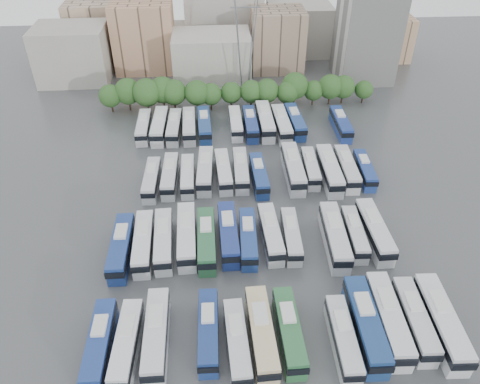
{
  "coord_description": "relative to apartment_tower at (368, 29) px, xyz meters",
  "views": [
    {
      "loc": [
        -6.87,
        -59.69,
        51.06
      ],
      "look_at": [
        -2.43,
        4.32,
        3.0
      ],
      "focal_mm": 35.0,
      "sensor_mm": 36.0,
      "label": 1
    }
  ],
  "objects": [
    {
      "name": "bus_r1_s12",
      "position": [
        -15.87,
        -63.99,
        -11.01
      ],
      "size": [
        3.04,
        12.96,
        4.05
      ],
      "rotation": [
        0.0,
        0.0,
        0.02
      ],
      "color": "silver",
      "rests_on": "ground"
    },
    {
      "name": "bus_r2_s3",
      "position": [
        -45.62,
        -46.26,
        -11.3
      ],
      "size": [
        2.49,
        11.07,
        3.47
      ],
      "rotation": [
        0.0,
        0.0,
        0.01
      ],
      "color": "silver",
      "rests_on": "ground"
    },
    {
      "name": "bus_r3_s4",
      "position": [
        -42.38,
        -27.4,
        -11.09
      ],
      "size": [
        3.13,
        12.47,
        3.89
      ],
      "rotation": [
        0.0,
        0.0,
        0.03
      ],
      "color": "navy",
      "rests_on": "ground"
    },
    {
      "name": "bus_r2_s1",
      "position": [
        -52.17,
        -47.01,
        -11.27
      ],
      "size": [
        2.78,
        11.31,
        3.53
      ],
      "rotation": [
        0.0,
        0.0,
        -0.03
      ],
      "color": "silver",
      "rests_on": "ground"
    },
    {
      "name": "bus_r3_s3",
      "position": [
        -45.65,
        -27.48,
        -11.1
      ],
      "size": [
        2.96,
        12.37,
        3.86
      ],
      "rotation": [
        0.0,
        0.0,
        0.02
      ],
      "color": "silver",
      "rests_on": "ground"
    },
    {
      "name": "tree_line",
      "position": [
        -36.57,
        -15.87,
        -8.58
      ],
      "size": [
        64.94,
        7.95,
        8.21
      ],
      "color": "black",
      "rests_on": "ground"
    },
    {
      "name": "bus_r0_s11",
      "position": [
        -19.24,
        -80.83,
        -10.93
      ],
      "size": [
        3.42,
        13.54,
        4.22
      ],
      "rotation": [
        0.0,
        0.0,
        -0.04
      ],
      "color": "silver",
      "rests_on": "ground"
    },
    {
      "name": "bus_r2_s13",
      "position": [
        -12.37,
        -46.48,
        -11.33
      ],
      "size": [
        2.84,
        10.91,
        3.39
      ],
      "rotation": [
        0.0,
        0.0,
        -0.05
      ],
      "color": "navy",
      "rests_on": "ground"
    },
    {
      "name": "bus_r2_s6",
      "position": [
        -35.69,
        -45.16,
        -11.17
      ],
      "size": [
        2.79,
        11.91,
        3.72
      ],
      "rotation": [
        0.0,
        0.0,
        -0.02
      ],
      "color": "silver",
      "rests_on": "ground"
    },
    {
      "name": "bus_r0_s13",
      "position": [
        -12.63,
        -81.77,
        -10.9
      ],
      "size": [
        3.48,
        13.76,
        4.29
      ],
      "rotation": [
        0.0,
        0.0,
        -0.04
      ],
      "color": "silver",
      "rests_on": "ground"
    },
    {
      "name": "bus_r1_s3",
      "position": [
        -45.42,
        -63.06,
        -11.0
      ],
      "size": [
        3.15,
        13.05,
        4.07
      ],
      "rotation": [
        0.0,
        0.0,
        0.02
      ],
      "color": "silver",
      "rests_on": "ground"
    },
    {
      "name": "bus_r0_s6",
      "position": [
        -35.69,
        -81.84,
        -11.02
      ],
      "size": [
        3.21,
        12.94,
        4.03
      ],
      "rotation": [
        0.0,
        0.0,
        0.03
      ],
      "color": "beige",
      "rests_on": "ground"
    },
    {
      "name": "bus_r1_s2",
      "position": [
        -48.97,
        -63.79,
        -11.11
      ],
      "size": [
        3.21,
        12.37,
        3.85
      ],
      "rotation": [
        0.0,
        0.0,
        0.04
      ],
      "color": "silver",
      "rests_on": "ground"
    },
    {
      "name": "bus_r2_s11",
      "position": [
        -19.2,
        -46.72,
        -10.93
      ],
      "size": [
        3.14,
        13.46,
        4.21
      ],
      "rotation": [
        0.0,
        0.0,
        -0.02
      ],
      "color": "silver",
      "rests_on": "ground"
    },
    {
      "name": "bus_r0_s2",
      "position": [
        -48.78,
        -81.21,
        -11.04
      ],
      "size": [
        2.83,
        12.75,
        4.0
      ],
      "rotation": [
        0.0,
        0.0,
        0.0
      ],
      "color": "silver",
      "rests_on": "ground"
    },
    {
      "name": "ground",
      "position": [
        -34.0,
        -58.0,
        -13.0
      ],
      "size": [
        220.0,
        220.0,
        0.0
      ],
      "primitive_type": "plane",
      "color": "#424447",
      "rests_on": "ground"
    },
    {
      "name": "bus_r0_s4",
      "position": [
        -42.33,
        -80.89,
        -11.21
      ],
      "size": [
        2.72,
        11.63,
        3.64
      ],
      "rotation": [
        0.0,
        0.0,
        -0.02
      ],
      "color": "navy",
      "rests_on": "ground"
    },
    {
      "name": "bus_r2_s4",
      "position": [
        -42.35,
        -45.04,
        -11.07
      ],
      "size": [
        3.38,
        12.66,
        3.93
      ],
      "rotation": [
        0.0,
        0.0,
        -0.05
      ],
      "color": "silver",
      "rests_on": "ground"
    },
    {
      "name": "electricity_pylon",
      "position": [
        -32.0,
        -8.0,
        5.66
      ],
      "size": [
        9.0,
        6.91,
        33.83
      ],
      "color": "slate",
      "rests_on": "ground"
    },
    {
      "name": "bus_r1_s6",
      "position": [
        -35.88,
        -64.04,
        -11.2
      ],
      "size": [
        3.01,
        11.77,
        3.67
      ],
      "rotation": [
        0.0,
        0.0,
        -0.04
      ],
      "color": "navy",
      "rests_on": "ground"
    },
    {
      "name": "bus_r0_s5",
      "position": [
        -38.81,
        -82.81,
        -11.22
      ],
      "size": [
        3.02,
        11.63,
        3.62
      ],
      "rotation": [
        0.0,
        0.0,
        0.04
      ],
      "color": "silver",
      "rests_on": "ground"
    },
    {
      "name": "bus_r3_s10",
      "position": [
        -22.44,
        -27.15,
        -11.1
      ],
      "size": [
        3.26,
        12.46,
        3.88
      ],
      "rotation": [
        0.0,
        0.0,
        0.05
      ],
      "color": "navy",
      "rests_on": "ground"
    },
    {
      "name": "bus_r0_s10",
      "position": [
        -22.39,
        -81.51,
        -10.91
      ],
      "size": [
        3.26,
        13.66,
        4.27
      ],
      "rotation": [
        0.0,
        0.0,
        -0.02
      ],
      "color": "navy",
      "rests_on": "ground"
    },
    {
      "name": "bus_r1_s5",
      "position": [
        -38.91,
        -63.0,
        -11.05
      ],
      "size": [
        3.02,
        12.72,
        3.97
      ],
      "rotation": [
        0.0,
        0.0,
        0.02
      ],
      "color": "navy",
      "rests_on": "ground"
    },
    {
      "name": "bus_r3_s9",
      "position": [
        -25.58,
        -28.23,
        -11.0
      ],
      "size": [
        3.22,
        13.06,
        4.07
      ],
      "rotation": [
        0.0,
        0.0,
        0.03
      ],
      "color": "silver",
      "rests_on": "ground"
    },
    {
      "name": "bus_r2_s2",
      "position": [
        -48.89,
        -46.1,
        -11.19
      ],
      "size": [
        2.86,
        11.79,
        3.68
      ],
      "rotation": [
        0.0,
        0.0,
        -0.03
      ],
      "color": "silver",
      "rests_on": "ground"
    },
    {
      "name": "bus_r1_s11",
      "position": [
        -19.05,
        -64.09,
        -11.31
      ],
      "size": [
        2.87,
        11.07,
        3.44
      ],
      "rotation": [
        0.0,
        0.0,
        -0.04
      ],
      "color": "silver",
      "rests_on": "ground"
    },
    {
      "name": "bus_r3_s8",
      "position": [
        -29.03,
        -26.85,
        -10.9
      ],
      "size": [
        3.1,
        13.68,
        4.28
      ],
      "rotation": [
        0.0,
        0.0,
        0.01
      ],
      "color": "silver",
      "rests_on": "ground"
    },
    {
      "name": "bus_r1_s7",
      "position": [
        -32.26,
        -63.28,
        -11.16
      ],
      "size": [
        3.09,
        12.07,
        3.76
      ],
      "rotation": [
        0.0,
        0.0,
        0.04
      ],
      "color": "silver",
      "rests_on": "ground"
    },
    {
      "name": "bus_r0_s9",
      "position": [
        -25.66,
        -83.18,
        -11.21
      ],
      "size": [
        2.82,
        11.69,
        3.65
      ],
      "rotation": [
        0.0,
        0.0,
        -0.02
      ],
      "color": "silver",
      "rests_on": "ground"
    },
    {
      "name": "bus_r0_s1",
      "position": [
        -52.32,
        -82.17,
        -11.18
      ],
      "size": [
        3.16,
        11.93,
        3.71
      ],
      "rotation": [
        0.0,
        0.0,
        -0.05
      ],
      "color": "white",
      "rests_on": "ground"
    },
    {
      "name": "bus_r1_s8",
      "position": [
        -29.08,
        -63.87,
        -11.31
      ],
      "size": [
        2.83,
        11.09,
        3.45
      ],
      "rotation": [
        0.0,
        0.0,
        -0.04
      ],
      "color": "silver",
      "rests_on": "ground"
    },
    {
      "name": "bus_r1_s1",
      "position": [
        -52.01,
        -64.14,
        -11.1
      ],
      "size": [
        3.04,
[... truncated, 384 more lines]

